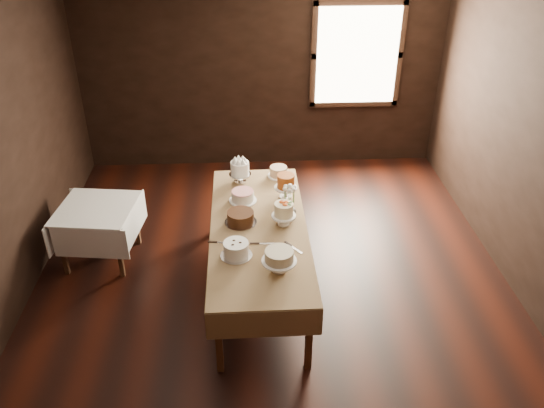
{
  "coord_description": "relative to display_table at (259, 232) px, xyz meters",
  "views": [
    {
      "loc": [
        -0.24,
        -4.39,
        3.74
      ],
      "look_at": [
        0.0,
        0.2,
        0.95
      ],
      "focal_mm": 36.27,
      "sensor_mm": 36.0,
      "label": 1
    }
  ],
  "objects": [
    {
      "name": "cake_caramel",
      "position": [
        0.31,
        0.56,
        0.18
      ],
      "size": [
        0.25,
        0.25,
        0.28
      ],
      "color": "white",
      "rests_on": "display_table"
    },
    {
      "name": "cake_cream",
      "position": [
        0.16,
        -0.7,
        0.15
      ],
      "size": [
        0.33,
        0.33,
        0.22
      ],
      "color": "white",
      "rests_on": "display_table"
    },
    {
      "name": "ceiling",
      "position": [
        0.14,
        -0.11,
        2.11
      ],
      "size": [
        5.0,
        6.0,
        0.01
      ],
      "primitive_type": "cube",
      "color": "beige",
      "rests_on": "wall_back"
    },
    {
      "name": "cake_chocolate",
      "position": [
        -0.18,
        0.08,
        0.11
      ],
      "size": [
        0.37,
        0.37,
        0.13
      ],
      "color": "silver",
      "rests_on": "display_table"
    },
    {
      "name": "wall_right",
      "position": [
        2.64,
        -0.11,
        0.71
      ],
      "size": [
        0.02,
        6.0,
        2.8
      ],
      "primitive_type": "cube",
      "color": "black",
      "rests_on": "ground"
    },
    {
      "name": "cake_flowers",
      "position": [
        0.25,
        0.03,
        0.16
      ],
      "size": [
        0.25,
        0.25,
        0.25
      ],
      "color": "white",
      "rests_on": "display_table"
    },
    {
      "name": "cake_swirl",
      "position": [
        -0.22,
        -0.47,
        0.12
      ],
      "size": [
        0.29,
        0.29,
        0.15
      ],
      "color": "silver",
      "rests_on": "display_table"
    },
    {
      "name": "cake_meringue",
      "position": [
        -0.18,
        0.92,
        0.17
      ],
      "size": [
        0.29,
        0.29,
        0.26
      ],
      "color": "silver",
      "rests_on": "display_table"
    },
    {
      "name": "flower_bouquet",
      "position": [
        0.31,
        0.18,
        0.32
      ],
      "size": [
        0.14,
        0.14,
        0.2
      ],
      "primitive_type": null,
      "color": "white",
      "rests_on": "flower_vase"
    },
    {
      "name": "cake_server_d",
      "position": [
        0.3,
        0.27,
        0.06
      ],
      "size": [
        0.12,
        0.23,
        0.01
      ],
      "primitive_type": "cube",
      "rotation": [
        0.0,
        0.0,
        1.16
      ],
      "color": "silver",
      "rests_on": "display_table"
    },
    {
      "name": "wall_back",
      "position": [
        0.14,
        2.89,
        0.71
      ],
      "size": [
        5.0,
        0.02,
        2.8
      ],
      "primitive_type": "cube",
      "color": "black",
      "rests_on": "ground"
    },
    {
      "name": "cake_server_e",
      "position": [
        -0.32,
        -0.26,
        0.06
      ],
      "size": [
        0.24,
        0.06,
        0.01
      ],
      "primitive_type": "cube",
      "rotation": [
        0.0,
        0.0,
        -0.13
      ],
      "color": "silver",
      "rests_on": "display_table"
    },
    {
      "name": "cake_server_b",
      "position": [
        0.34,
        -0.4,
        0.06
      ],
      "size": [
        0.17,
        0.21,
        0.01
      ],
      "primitive_type": "cube",
      "rotation": [
        0.0,
        0.0,
        -0.92
      ],
      "color": "silver",
      "rests_on": "display_table"
    },
    {
      "name": "cake_server_a",
      "position": [
        0.07,
        -0.29,
        0.06
      ],
      "size": [
        0.24,
        0.04,
        0.01
      ],
      "primitive_type": "cube",
      "rotation": [
        0.0,
        0.0,
        -0.04
      ],
      "color": "silver",
      "rests_on": "display_table"
    },
    {
      "name": "side_table",
      "position": [
        -1.73,
        0.59,
        -0.1
      ],
      "size": [
        0.89,
        0.89,
        0.66
      ],
      "rotation": [
        0.0,
        0.0,
        -0.13
      ],
      "color": "#402210",
      "rests_on": "ground"
    },
    {
      "name": "cake_lattice",
      "position": [
        -0.15,
        0.51,
        0.11
      ],
      "size": [
        0.29,
        0.29,
        0.11
      ],
      "color": "white",
      "rests_on": "display_table"
    },
    {
      "name": "cake_server_c",
      "position": [
        -0.09,
        0.33,
        0.06
      ],
      "size": [
        0.03,
        0.24,
        0.01
      ],
      "primitive_type": "cube",
      "rotation": [
        0.0,
        0.0,
        1.58
      ],
      "color": "silver",
      "rests_on": "display_table"
    },
    {
      "name": "flower_vase",
      "position": [
        0.31,
        0.18,
        0.13
      ],
      "size": [
        0.15,
        0.15,
        0.15
      ],
      "primitive_type": "imported",
      "rotation": [
        0.0,
        0.0,
        4.74
      ],
      "color": "#2D2823",
      "rests_on": "display_table"
    },
    {
      "name": "window",
      "position": [
        1.44,
        2.83,
        0.91
      ],
      "size": [
        1.1,
        0.05,
        1.3
      ],
      "primitive_type": "cube",
      "color": "#FFEABF",
      "rests_on": "wall_back"
    },
    {
      "name": "cake_speckled",
      "position": [
        0.26,
        1.04,
        0.11
      ],
      "size": [
        0.25,
        0.25,
        0.12
      ],
      "color": "white",
      "rests_on": "display_table"
    },
    {
      "name": "floor",
      "position": [
        0.14,
        -0.11,
        -0.69
      ],
      "size": [
        5.0,
        6.0,
        0.01
      ],
      "primitive_type": "cube",
      "color": "black",
      "rests_on": "ground"
    },
    {
      "name": "display_table",
      "position": [
        0.0,
        0.0,
        0.0
      ],
      "size": [
        0.96,
        2.42,
        0.75
      ],
      "rotation": [
        0.0,
        0.0,
        0.01
      ],
      "color": "#402210",
      "rests_on": "ground"
    }
  ]
}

